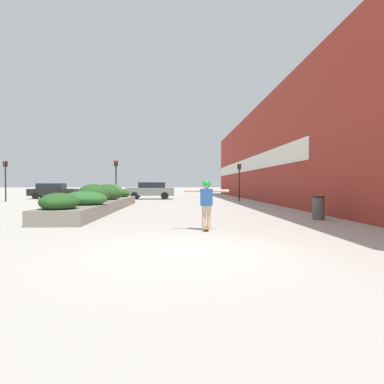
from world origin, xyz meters
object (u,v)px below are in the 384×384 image
traffic_light_left (116,174)px  traffic_light_right (239,175)px  skateboard (206,228)px  traffic_light_far_left (5,174)px  trash_bin (318,208)px  car_leftmost (151,190)px  car_center_left (53,191)px  skateboarder (206,199)px

traffic_light_left → traffic_light_right: size_ratio=1.08×
skateboard → traffic_light_left: 18.70m
skateboard → traffic_light_far_left: (-14.73, 17.72, 2.18)m
trash_bin → traffic_light_right: 14.58m
car_leftmost → traffic_light_left: (-2.46, -4.45, 1.44)m
car_leftmost → traffic_light_far_left: bearing=111.0°
car_center_left → traffic_light_far_left: 6.06m
skateboard → car_leftmost: 22.34m
car_leftmost → car_center_left: (-9.58, 1.28, -0.06)m
trash_bin → traffic_light_far_left: bearing=142.8°
skateboarder → traffic_light_far_left: (-14.73, 17.72, 1.28)m
car_center_left → traffic_light_far_left: size_ratio=1.35×
skateboard → traffic_light_left: bearing=114.3°
skateboarder → car_leftmost: size_ratio=0.32×
car_leftmost → skateboard: bearing=-171.1°
skateboard → traffic_light_far_left: traffic_light_far_left is taller
trash_bin → car_leftmost: 20.78m
traffic_light_left → skateboarder: bearing=-71.5°
car_center_left → traffic_light_left: bearing=51.2°
trash_bin → traffic_light_left: traffic_light_left is taller
trash_bin → car_leftmost: (-8.13, 19.11, 0.37)m
skateboard → traffic_light_right: 18.03m
traffic_light_far_left → car_leftmost: bearing=21.0°
traffic_light_far_left → trash_bin: bearing=-37.2°
skateboard → traffic_light_left: size_ratio=0.23×
skateboarder → car_leftmost: bearing=104.6°
skateboarder → traffic_light_left: size_ratio=0.44×
skateboard → skateboarder: bearing=-91.4°
skateboarder → traffic_light_left: traffic_light_left is taller
car_leftmost → car_center_left: car_leftmost is taller
skateboarder → skateboard: bearing=88.6°
car_leftmost → traffic_light_left: bearing=151.1°
skateboard → trash_bin: 5.56m
trash_bin → traffic_light_right: bearing=92.2°
skateboarder → car_leftmost: (-3.44, 22.06, -0.13)m
skateboard → car_leftmost: size_ratio=0.17×
skateboarder → traffic_light_left: bearing=114.3°
skateboard → car_leftmost: bearing=104.6°
skateboard → skateboarder: size_ratio=0.52×
car_leftmost → trash_bin: bearing=-157.0°
trash_bin → car_center_left: bearing=131.0°
trash_bin → traffic_light_left: size_ratio=0.28×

